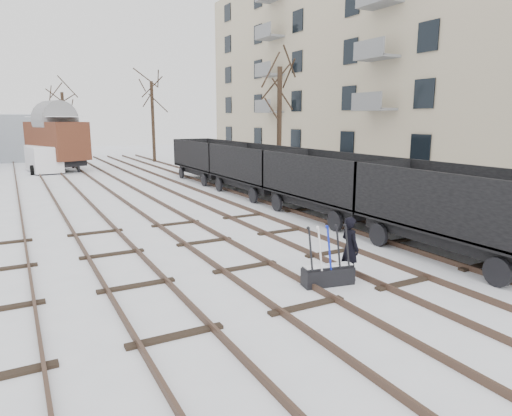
{
  "coord_description": "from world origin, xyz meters",
  "views": [
    {
      "loc": [
        -5.45,
        -10.76,
        4.08
      ],
      "look_at": [
        1.46,
        2.09,
        1.2
      ],
      "focal_mm": 32.0,
      "sensor_mm": 36.0,
      "label": 1
    }
  ],
  "objects_px": {
    "worker": "(350,248)",
    "box_van_wagon": "(57,139)",
    "ground_frame": "(328,274)",
    "freight_wagon_a": "(460,225)",
    "panel_van": "(44,159)"
  },
  "relations": [
    {
      "from": "worker",
      "to": "freight_wagon_a",
      "type": "relative_size",
      "value": 0.25
    },
    {
      "from": "ground_frame",
      "to": "worker",
      "type": "relative_size",
      "value": 0.91
    },
    {
      "from": "worker",
      "to": "panel_van",
      "type": "xyz_separation_m",
      "value": [
        -5.23,
        29.58,
        0.22
      ]
    },
    {
      "from": "ground_frame",
      "to": "worker",
      "type": "distance_m",
      "value": 0.93
    },
    {
      "from": "freight_wagon_a",
      "to": "box_van_wagon",
      "type": "height_order",
      "value": "box_van_wagon"
    },
    {
      "from": "box_van_wagon",
      "to": "panel_van",
      "type": "bearing_deg",
      "value": -175.64
    },
    {
      "from": "ground_frame",
      "to": "worker",
      "type": "height_order",
      "value": "worker"
    },
    {
      "from": "freight_wagon_a",
      "to": "panel_van",
      "type": "distance_m",
      "value": 31.1
    },
    {
      "from": "ground_frame",
      "to": "freight_wagon_a",
      "type": "height_order",
      "value": "freight_wagon_a"
    },
    {
      "from": "box_van_wagon",
      "to": "panel_van",
      "type": "xyz_separation_m",
      "value": [
        -1.08,
        -0.51,
        -1.41
      ]
    },
    {
      "from": "worker",
      "to": "box_van_wagon",
      "type": "relative_size",
      "value": 0.27
    },
    {
      "from": "ground_frame",
      "to": "box_van_wagon",
      "type": "distance_m",
      "value": 30.46
    },
    {
      "from": "worker",
      "to": "panel_van",
      "type": "distance_m",
      "value": 30.04
    },
    {
      "from": "worker",
      "to": "box_van_wagon",
      "type": "bearing_deg",
      "value": 9.35
    },
    {
      "from": "box_van_wagon",
      "to": "panel_van",
      "type": "height_order",
      "value": "box_van_wagon"
    }
  ]
}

